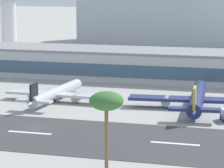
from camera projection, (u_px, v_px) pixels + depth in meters
The scene contains 10 objects.
ground_plane at pixel (36, 127), 161.57m from camera, with size 1400.00×1400.00×0.00m, color #9E9E99.
runway_strip at pixel (27, 133), 156.01m from camera, with size 800.00×34.53×0.08m, color #38383A.
runway_centreline_dash_4 at pixel (30, 133), 155.77m from camera, with size 12.00×1.20×0.01m, color white.
runway_centreline_dash_5 at pixel (175, 143), 145.39m from camera, with size 12.00×1.20×0.01m, color white.
terminal_building at pixel (161, 65), 237.82m from camera, with size 214.41×26.81×11.69m.
control_tower at pixel (8, 15), 299.74m from camera, with size 13.84×13.84×36.25m.
distant_hotel_block at pixel (168, 12), 377.19m from camera, with size 107.69×37.09×38.95m, color #A8B2BC.
airliner_black_tail_gate_0 at pixel (54, 94), 194.94m from camera, with size 33.68×40.48×8.44m.
airliner_gold_tail_gate_1 at pixel (197, 99), 183.72m from camera, with size 42.40×47.38×9.90m.
palm_tree_1 at pixel (106, 103), 119.45m from camera, with size 6.87×6.87×17.19m.
Camera 1 is at (63.32, -145.40, 38.82)m, focal length 97.17 mm.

